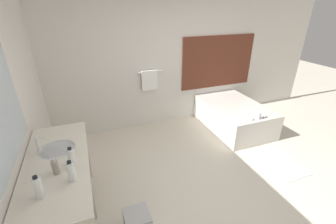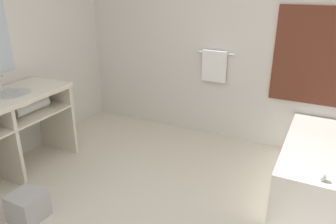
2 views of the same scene
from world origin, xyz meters
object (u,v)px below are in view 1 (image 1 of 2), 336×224
at_px(bathtub, 234,115).
at_px(water_bottle_1, 71,171).
at_px(soap_dispenser, 55,167).
at_px(waste_bin, 137,222).
at_px(water_bottle_3, 38,188).
at_px(water_bottle_2, 71,157).

xyz_separation_m(bathtub, water_bottle_1, (-2.98, -1.63, 0.73)).
bearing_deg(soap_dispenser, waste_bin, -12.86).
relative_size(water_bottle_1, water_bottle_3, 0.96).
distance_m(bathtub, waste_bin, 2.94).
bearing_deg(water_bottle_2, soap_dispenser, -151.71).
bearing_deg(water_bottle_1, soap_dispenser, 132.92).
height_order(bathtub, waste_bin, bathtub).
bearing_deg(waste_bin, water_bottle_1, 179.55).
height_order(water_bottle_3, waste_bin, water_bottle_3).
xyz_separation_m(water_bottle_1, water_bottle_2, (-0.00, 0.23, -0.00)).
distance_m(water_bottle_2, soap_dispenser, 0.16).
distance_m(water_bottle_2, water_bottle_3, 0.42).
xyz_separation_m(water_bottle_1, soap_dispenser, (-0.14, 0.15, -0.03)).
bearing_deg(waste_bin, bathtub, 33.76).
height_order(bathtub, water_bottle_1, water_bottle_1).
bearing_deg(water_bottle_2, water_bottle_3, -125.25).
bearing_deg(water_bottle_3, water_bottle_1, 25.65).
height_order(water_bottle_2, soap_dispenser, water_bottle_2).
xyz_separation_m(water_bottle_3, waste_bin, (0.78, 0.11, -0.89)).
relative_size(bathtub, water_bottle_2, 7.51).
relative_size(water_bottle_2, waste_bin, 0.73).
height_order(water_bottle_1, soap_dispenser, water_bottle_1).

